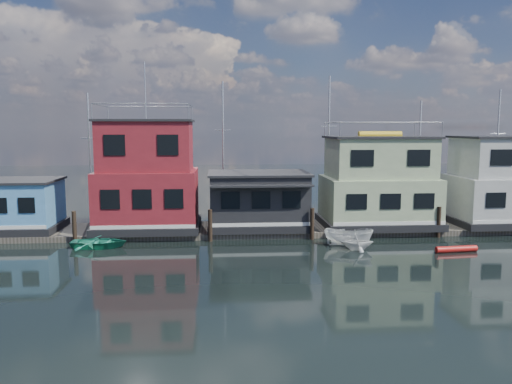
{
  "coord_description": "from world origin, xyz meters",
  "views": [
    {
      "loc": [
        -3.38,
        -24.17,
        7.71
      ],
      "look_at": [
        -0.67,
        12.0,
        3.0
      ],
      "focal_mm": 35.0,
      "sensor_mm": 36.0,
      "label": 1
    }
  ],
  "objects": [
    {
      "name": "houseboat_red",
      "position": [
        -8.5,
        12.0,
        4.1
      ],
      "size": [
        7.4,
        5.9,
        11.86
      ],
      "color": "black",
      "rests_on": "dock"
    },
    {
      "name": "houseboat_dark",
      "position": [
        -0.5,
        11.98,
        2.42
      ],
      "size": [
        7.4,
        6.1,
        4.06
      ],
      "color": "black",
      "rests_on": "dock"
    },
    {
      "name": "ground",
      "position": [
        0.0,
        0.0,
        0.0
      ],
      "size": [
        160.0,
        160.0,
        0.0
      ],
      "primitive_type": "plane",
      "color": "black",
      "rests_on": "ground"
    },
    {
      "name": "houseboat_white",
      "position": [
        18.5,
        12.0,
        3.54
      ],
      "size": [
        8.4,
        5.9,
        6.66
      ],
      "color": "black",
      "rests_on": "dock"
    },
    {
      "name": "dinghy_teal",
      "position": [
        -11.13,
        7.9,
        0.37
      ],
      "size": [
        3.56,
        2.56,
        0.73
      ],
      "primitive_type": "imported",
      "rotation": [
        0.0,
        0.0,
        1.56
      ],
      "color": "#25886B",
      "rests_on": "ground"
    },
    {
      "name": "houseboat_green",
      "position": [
        8.5,
        12.0,
        3.55
      ],
      "size": [
        8.4,
        5.9,
        7.03
      ],
      "color": "black",
      "rests_on": "dock"
    },
    {
      "name": "red_kayak",
      "position": [
        11.32,
        5.08,
        0.2
      ],
      "size": [
        2.74,
        0.68,
        0.4
      ],
      "primitive_type": "cylinder",
      "rotation": [
        0.0,
        1.57,
        0.1
      ],
      "color": "red",
      "rests_on": "ground"
    },
    {
      "name": "dock",
      "position": [
        0.0,
        12.0,
        0.2
      ],
      "size": [
        48.0,
        5.0,
        0.4
      ],
      "primitive_type": "cube",
      "color": "#595147",
      "rests_on": "ground"
    },
    {
      "name": "houseboat_blue",
      "position": [
        -18.0,
        12.0,
        2.21
      ],
      "size": [
        6.4,
        4.9,
        3.66
      ],
      "color": "black",
      "rests_on": "dock"
    },
    {
      "name": "background_masts",
      "position": [
        4.76,
        18.0,
        5.55
      ],
      "size": [
        36.4,
        0.16,
        12.0
      ],
      "color": "silver",
      "rests_on": "ground"
    },
    {
      "name": "motorboat",
      "position": [
        5.0,
        7.1,
        0.61
      ],
      "size": [
        3.4,
        2.36,
        1.23
      ],
      "primitive_type": "imported",
      "rotation": [
        0.0,
        0.0,
        1.16
      ],
      "color": "white",
      "rests_on": "ground"
    },
    {
      "name": "dinghy_white",
      "position": [
        5.29,
        6.11,
        0.54
      ],
      "size": [
        2.17,
        1.9,
        1.09
      ],
      "primitive_type": "imported",
      "rotation": [
        0.0,
        0.0,
        1.51
      ],
      "color": "silver",
      "rests_on": "ground"
    },
    {
      "name": "pilings",
      "position": [
        -0.33,
        9.2,
        1.1
      ],
      "size": [
        42.28,
        0.28,
        2.2
      ],
      "color": "#2D2116",
      "rests_on": "ground"
    }
  ]
}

